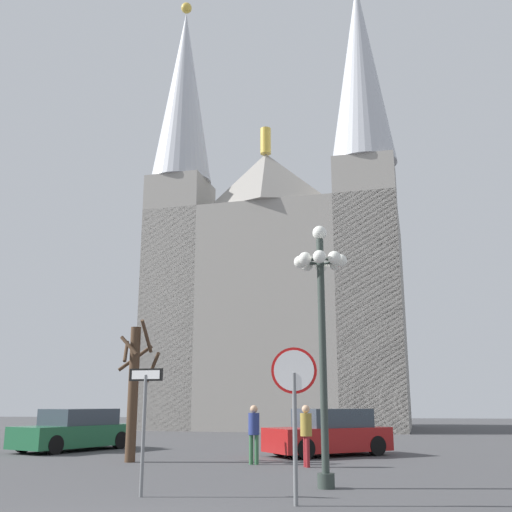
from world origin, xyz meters
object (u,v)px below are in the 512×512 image
(one_way_arrow_sign, at_px, (144,413))
(street_lamp, at_px, (322,310))
(bare_tree, at_px, (134,387))
(parked_car_near_red, at_px, (329,434))
(parked_car_far_green, at_px, (75,431))
(pedestrian_standing, at_px, (254,428))
(stop_sign, at_px, (294,392))
(cathedral, at_px, (278,284))
(pedestrian_walking, at_px, (306,429))

(one_way_arrow_sign, xyz_separation_m, street_lamp, (3.42, 1.63, 2.19))
(bare_tree, bearing_deg, street_lamp, -38.66)
(parked_car_near_red, xyz_separation_m, parked_car_far_green, (-9.31, 0.80, -0.01))
(parked_car_near_red, height_order, parked_car_far_green, parked_car_near_red)
(parked_car_far_green, xyz_separation_m, pedestrian_standing, (7.25, -3.97, 0.30))
(parked_car_near_red, height_order, pedestrian_standing, pedestrian_standing)
(stop_sign, height_order, one_way_arrow_sign, stop_sign)
(cathedral, height_order, parked_car_near_red, cathedral)
(cathedral, xyz_separation_m, pedestrian_walking, (3.16, -22.74, -8.56))
(cathedral, relative_size, bare_tree, 7.40)
(cathedral, height_order, pedestrian_standing, cathedral)
(parked_car_far_green, bearing_deg, cathedral, 72.90)
(cathedral, bearing_deg, one_way_arrow_sign, -89.20)
(cathedral, height_order, parked_car_far_green, cathedral)
(bare_tree, xyz_separation_m, pedestrian_standing, (3.72, -0.18, -1.18))
(stop_sign, height_order, bare_tree, bare_tree)
(street_lamp, relative_size, bare_tree, 1.35)
(cathedral, distance_m, one_way_arrow_sign, 29.53)
(parked_car_far_green, relative_size, pedestrian_walking, 2.93)
(one_way_arrow_sign, relative_size, pedestrian_standing, 1.45)
(street_lamp, distance_m, parked_car_far_green, 13.07)
(cathedral, xyz_separation_m, parked_car_far_green, (-5.62, -18.27, -8.86))
(stop_sign, xyz_separation_m, pedestrian_walking, (-0.20, 6.25, -0.92))
(street_lamp, bearing_deg, one_way_arrow_sign, -154.56)
(cathedral, height_order, street_lamp, cathedral)
(stop_sign, xyz_separation_m, pedestrian_standing, (-1.74, 6.75, -0.92))
(one_way_arrow_sign, relative_size, parked_car_far_green, 0.49)
(pedestrian_walking, bearing_deg, parked_car_far_green, 153.03)
(street_lamp, distance_m, parked_car_near_red, 8.29)
(stop_sign, relative_size, pedestrian_standing, 1.65)
(one_way_arrow_sign, distance_m, bare_tree, 6.85)
(pedestrian_walking, bearing_deg, stop_sign, -88.16)
(street_lamp, distance_m, pedestrian_walking, 4.92)
(street_lamp, bearing_deg, stop_sign, -101.52)
(street_lamp, distance_m, pedestrian_standing, 5.74)
(one_way_arrow_sign, height_order, parked_car_near_red, one_way_arrow_sign)
(cathedral, bearing_deg, parked_car_far_green, -107.10)
(one_way_arrow_sign, relative_size, street_lamp, 0.42)
(bare_tree, distance_m, pedestrian_standing, 3.91)
(cathedral, distance_m, pedestrian_standing, 23.88)
(pedestrian_walking, bearing_deg, bare_tree, 172.67)
(bare_tree, xyz_separation_m, parked_car_near_red, (5.79, 3.00, -1.46))
(parked_car_near_red, relative_size, parked_car_far_green, 0.90)
(stop_sign, distance_m, pedestrian_walking, 6.32)
(parked_car_near_red, bearing_deg, street_lamp, -89.09)
(stop_sign, relative_size, bare_tree, 0.65)
(stop_sign, bearing_deg, street_lamp, 78.48)
(stop_sign, bearing_deg, cathedral, 96.62)
(parked_car_near_red, xyz_separation_m, pedestrian_walking, (-0.53, -3.67, 0.29))
(cathedral, bearing_deg, bare_tree, -95.42)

